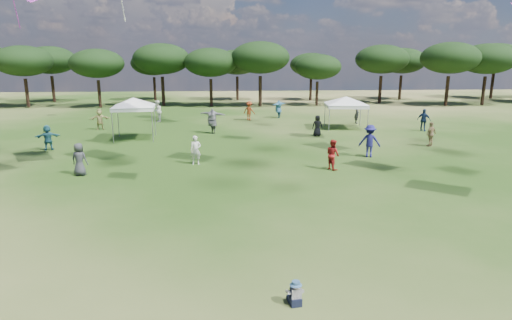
{
  "coord_description": "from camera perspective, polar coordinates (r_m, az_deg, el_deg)",
  "views": [
    {
      "loc": [
        -1.24,
        -7.03,
        5.45
      ],
      "look_at": [
        -0.23,
        6.0,
        2.38
      ],
      "focal_mm": 30.0,
      "sensor_mm": 36.0,
      "label": 1
    }
  ],
  "objects": [
    {
      "name": "tent_right",
      "position": [
        35.37,
        11.95,
        8.09
      ],
      "size": [
        6.36,
        6.36,
        2.88
      ],
      "rotation": [
        0.0,
        0.0,
        -0.12
      ],
      "color": "gray",
      "rests_on": "ground"
    },
    {
      "name": "tree_line",
      "position": [
        54.56,
        -0.66,
        13.21
      ],
      "size": [
        108.78,
        17.63,
        7.77
      ],
      "color": "black",
      "rests_on": "ground"
    },
    {
      "name": "festival_crowd",
      "position": [
        32.36,
        -2.04,
        5.09
      ],
      "size": [
        27.68,
        21.37,
        1.93
      ],
      "color": "black",
      "rests_on": "ground"
    },
    {
      "name": "toddler",
      "position": [
        10.21,
        5.26,
        -17.35
      ],
      "size": [
        0.41,
        0.45,
        0.59
      ],
      "rotation": [
        0.0,
        0.0,
        0.14
      ],
      "color": "black",
      "rests_on": "ground"
    },
    {
      "name": "tent_left",
      "position": [
        30.98,
        -16.06,
        7.78
      ],
      "size": [
        5.6,
        5.6,
        3.21
      ],
      "rotation": [
        0.0,
        0.0,
        0.08
      ],
      "color": "gray",
      "rests_on": "ground"
    }
  ]
}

